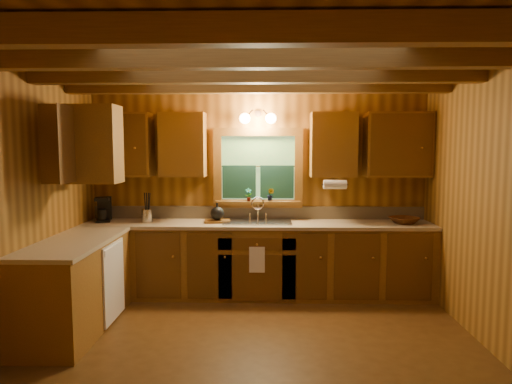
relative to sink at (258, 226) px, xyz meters
The scene contains 20 objects.
room 1.66m from the sink, 90.00° to the right, with size 4.20×4.20×4.20m.
ceiling_beams 2.29m from the sink, 90.00° to the right, with size 4.20×2.54×0.18m.
base_cabinets 0.73m from the sink, 147.14° to the right, with size 4.20×2.22×0.86m.
countertop 0.57m from the sink, 146.97° to the right, with size 4.20×2.24×0.04m.
backsplash 0.31m from the sink, 90.00° to the left, with size 4.20×0.02×0.16m, color tan.
dishwasher_panel 1.79m from the sink, 147.88° to the right, with size 0.02×0.60×0.80m, color white.
upper_cabinets 1.15m from the sink, 162.32° to the right, with size 4.19×1.77×0.78m.
window 0.72m from the sink, 90.00° to the left, with size 1.12×0.08×1.00m.
window_sill 0.34m from the sink, 90.00° to the left, with size 1.06×0.14×0.04m, color brown.
wall_sconce 1.32m from the sink, 90.00° to the left, with size 0.45×0.21×0.17m.
paper_towel_roll 1.06m from the sink, ahead, with size 0.11×0.11×0.27m, color white.
dish_towel 0.48m from the sink, 90.00° to the right, with size 0.18×0.01×0.30m, color white.
sink is the anchor object (origin of this frame).
coffee_maker 1.91m from the sink, behind, with size 0.17×0.22×0.30m.
utensil_crock 1.36m from the sink, behind, with size 0.13×0.13×0.36m.
cutting_board 0.49m from the sink, behind, with size 0.31×0.22×0.03m, color #573512.
teakettle 0.52m from the sink, behind, with size 0.17×0.17×0.21m.
wicker_basket 1.76m from the sink, ahead, with size 0.33×0.33×0.08m, color #48230C.
potted_plant_left 0.42m from the sink, 123.16° to the left, with size 0.09×0.06×0.16m, color #573512.
potted_plant_right 0.45m from the sink, 53.35° to the left, with size 0.09×0.07×0.16m, color #573512.
Camera 1 is at (0.11, -3.95, 1.81)m, focal length 32.46 mm.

